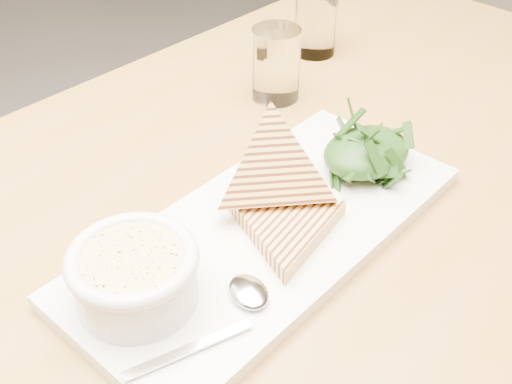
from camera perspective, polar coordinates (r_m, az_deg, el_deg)
table_top at (r=0.74m, az=6.10°, el=-2.07°), size 1.40×1.03×0.04m
table_leg_br at (r=1.53m, az=11.65°, el=3.29°), size 0.06×0.06×0.73m
platter at (r=0.67m, az=1.06°, el=-3.60°), size 0.47×0.27×0.02m
soup_bowl at (r=0.59m, az=-10.65°, el=-7.83°), size 0.11×0.11×0.04m
soup at (r=0.57m, az=-10.96°, el=-5.95°), size 0.09×0.09×0.01m
bowl_rim at (r=0.57m, az=-10.98°, el=-5.81°), size 0.12×0.12×0.01m
sandwich_flat at (r=0.65m, az=2.69°, el=-3.21°), size 0.18×0.18×0.02m
sandwich_lean at (r=0.66m, az=1.69°, el=1.84°), size 0.20×0.20×0.16m
salad_base at (r=0.75m, az=9.78°, el=3.51°), size 0.11×0.09×0.04m
arugula_pile at (r=0.74m, az=9.83°, el=3.90°), size 0.11×0.10×0.05m
spoon_bowl at (r=0.59m, az=-0.67°, el=-8.84°), size 0.04×0.05×0.01m
spoon_handle at (r=0.56m, az=-5.97°, el=-13.72°), size 0.12×0.03×0.00m
glass_near at (r=0.89m, az=1.79°, el=11.29°), size 0.07×0.07×0.10m
glass_far at (r=1.02m, az=5.32°, el=14.82°), size 0.07×0.07×0.10m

